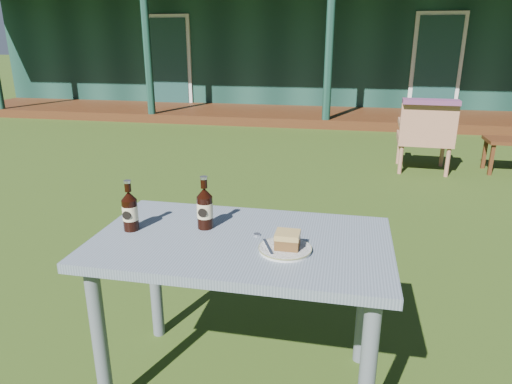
% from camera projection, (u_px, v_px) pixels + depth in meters
% --- Properties ---
extents(ground, '(80.00, 80.00, 0.00)m').
position_uv_depth(ground, '(289.00, 240.00, 3.57)').
color(ground, '#334916').
extents(pavilion, '(15.80, 8.30, 3.45)m').
position_uv_depth(pavilion, '(339.00, 35.00, 11.78)').
color(pavilion, '#15392E').
rests_on(pavilion, ground).
extents(cafe_table, '(1.20, 0.70, 0.72)m').
position_uv_depth(cafe_table, '(241.00, 261.00, 1.88)').
color(cafe_table, slate).
rests_on(cafe_table, ground).
extents(plate, '(0.20, 0.20, 0.01)m').
position_uv_depth(plate, '(285.00, 249.00, 1.74)').
color(plate, silver).
rests_on(plate, cafe_table).
extents(cake_slice, '(0.09, 0.09, 0.06)m').
position_uv_depth(cake_slice, '(287.00, 240.00, 1.73)').
color(cake_slice, brown).
rests_on(cake_slice, plate).
extents(fork, '(0.07, 0.13, 0.00)m').
position_uv_depth(fork, '(268.00, 247.00, 1.74)').
color(fork, silver).
rests_on(fork, plate).
extents(cola_bottle_near, '(0.07, 0.07, 0.23)m').
position_uv_depth(cola_bottle_near, '(205.00, 208.00, 1.93)').
color(cola_bottle_near, black).
rests_on(cola_bottle_near, cafe_table).
extents(cola_bottle_far, '(0.06, 0.07, 0.22)m').
position_uv_depth(cola_bottle_far, '(130.00, 210.00, 1.91)').
color(cola_bottle_far, black).
rests_on(cola_bottle_far, cafe_table).
extents(bottle_cap, '(0.03, 0.03, 0.01)m').
position_uv_depth(bottle_cap, '(257.00, 235.00, 1.88)').
color(bottle_cap, silver).
rests_on(bottle_cap, cafe_table).
extents(armchair_left, '(0.63, 0.59, 0.82)m').
position_uv_depth(armchair_left, '(425.00, 133.00, 5.27)').
color(armchair_left, '#AC7256').
rests_on(armchair_left, ground).
extents(floral_throw, '(0.60, 0.24, 0.05)m').
position_uv_depth(floral_throw, '(431.00, 102.00, 4.99)').
color(floral_throw, '#69355C').
rests_on(floral_throw, armchair_left).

